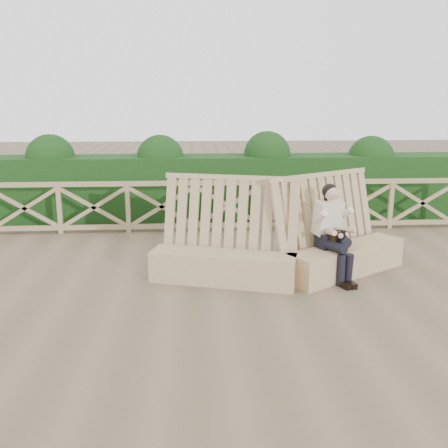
{
  "coord_description": "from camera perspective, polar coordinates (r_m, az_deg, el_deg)",
  "views": [
    {
      "loc": [
        -0.78,
        -6.98,
        2.69
      ],
      "look_at": [
        -0.3,
        0.4,
        0.9
      ],
      "focal_mm": 40.0,
      "sensor_mm": 36.0,
      "label": 1
    }
  ],
  "objects": [
    {
      "name": "ground",
      "position": [
        7.52,
        2.47,
        -7.36
      ],
      "size": [
        60.0,
        60.0,
        0.0
      ],
      "primitive_type": "plane",
      "color": "brown",
      "rests_on": "ground"
    },
    {
      "name": "woman",
      "position": [
        7.92,
        12.3,
        -0.54
      ],
      "size": [
        0.59,
        0.95,
        1.49
      ],
      "rotation": [
        0.0,
        0.0,
        0.4
      ],
      "color": "black",
      "rests_on": "ground"
    },
    {
      "name": "guardrail",
      "position": [
        10.73,
        0.5,
        2.12
      ],
      "size": [
        10.1,
        0.09,
        1.1
      ],
      "color": "#997A59",
      "rests_on": "ground"
    },
    {
      "name": "hedge",
      "position": [
        11.87,
        0.08,
        4.21
      ],
      "size": [
        12.0,
        1.2,
        1.5
      ],
      "primitive_type": "cube",
      "color": "black",
      "rests_on": "ground"
    },
    {
      "name": "bench",
      "position": [
        7.95,
        6.96,
        -3.2
      ],
      "size": [
        4.22,
        1.84,
        1.61
      ],
      "rotation": [
        0.0,
        0.0,
        0.15
      ],
      "color": "#977C56",
      "rests_on": "ground"
    }
  ]
}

